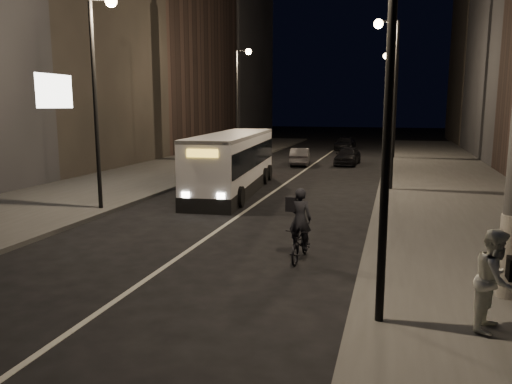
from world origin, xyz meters
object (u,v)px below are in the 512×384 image
Objects in this scene: car_near at (348,156)px; car_far at (345,144)px; cyclist_on_bicycle at (301,236)px; car_mid at (300,156)px; streetlight_left_near at (100,76)px; streetlight_left_far at (240,90)px; city_bus at (233,160)px; streetlight_right_mid at (390,82)px; pedestrian_woman at (495,280)px; streetlight_right_far at (393,91)px; streetlight_right_near at (376,39)px.

car_near is 0.91× the size of car_far.
car_mid is (-4.22, 22.34, -0.07)m from cyclist_on_bicycle.
streetlight_left_near reaches higher than cyclist_on_bicycle.
streetlight_left_far reaches higher than car_mid.
cyclist_on_bicycle is 0.49× the size of car_far.
car_mid is (1.06, 12.17, -0.96)m from city_bus.
streetlight_right_mid is 1.00× the size of streetlight_left_near.
car_mid is 13.79m from car_far.
streetlight_right_mid is at bearing 36.88° from streetlight_left_near.
car_near is at bearing 31.77° from pedestrian_woman.
car_far is (-4.32, 7.80, -4.75)m from streetlight_right_far.
car_mid is at bearing 76.17° from streetlight_left_near.
cyclist_on_bicycle reaches higher than pedestrian_woman.
cyclist_on_bicycle is at bearing 70.42° from pedestrian_woman.
car_mid is at bearing 103.34° from streetlight_right_near.
streetlight_right_mid reaches higher than pedestrian_woman.
streetlight_right_far reaches higher than car_far.
cyclist_on_bicycle is at bearing -84.02° from car_near.
streetlight_right_near is 4.31× the size of pedestrian_woman.
streetlight_left_near is (-10.66, -8.00, 0.00)m from streetlight_right_mid.
car_near is (-2.90, -4.86, -4.70)m from streetlight_right_far.
streetlight_right_far reaches higher than car_near.
streetlight_left_far is 29.20m from pedestrian_woman.
streetlight_left_far is (-10.66, 10.00, 0.00)m from streetlight_right_mid.
streetlight_right_mid reaches higher than cyclist_on_bicycle.
city_bus is (-7.26, -18.03, -3.79)m from streetlight_right_far.
streetlight_right_mid reaches higher than car_far.
pedestrian_woman reaches higher than car_mid.
cyclist_on_bicycle reaches higher than car_near.
cyclist_on_bicycle reaches higher than car_far.
streetlight_right_far is 28.65m from cyclist_on_bicycle.
cyclist_on_bicycle is at bearing 93.40° from car_mid.
streetlight_right_far is at bearing 25.00° from pedestrian_woman.
streetlight_right_far is 1.00× the size of streetlight_left_near.
streetlight_left_near is 18.00m from streetlight_left_far.
streetlight_right_near is 32.00m from streetlight_right_far.
streetlight_left_far reaches higher than city_bus.
pedestrian_woman is (12.93, -7.83, -4.26)m from streetlight_left_near.
car_far is at bearing 78.09° from city_bus.
streetlight_right_near reaches higher than car_near.
streetlight_right_mid is at bearing 29.08° from pedestrian_woman.
pedestrian_woman is at bearing -77.95° from car_far.
pedestrian_woman is (2.27, -15.83, -4.26)m from streetlight_right_mid.
streetlight_right_far reaches higher than cyclist_on_bicycle.
streetlight_right_near is 27.70m from car_near.
city_bus is 5.77× the size of pedestrian_woman.
car_near is at bearing 96.10° from streetlight_right_near.
streetlight_right_near is at bearing -67.95° from city_bus.
streetlight_right_mid is 3.94× the size of cyclist_on_bicycle.
streetlight_right_near is 1.92× the size of car_far.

